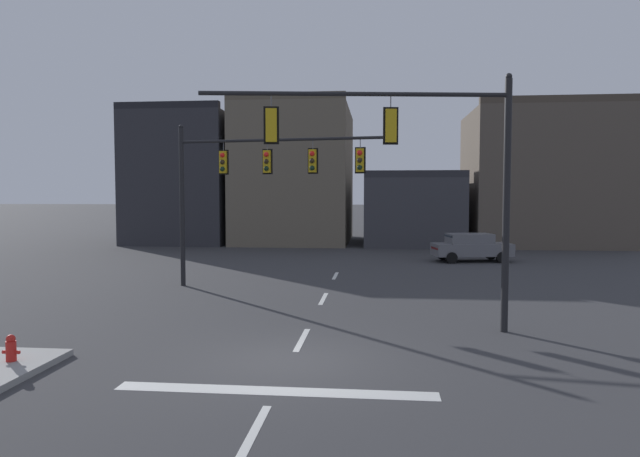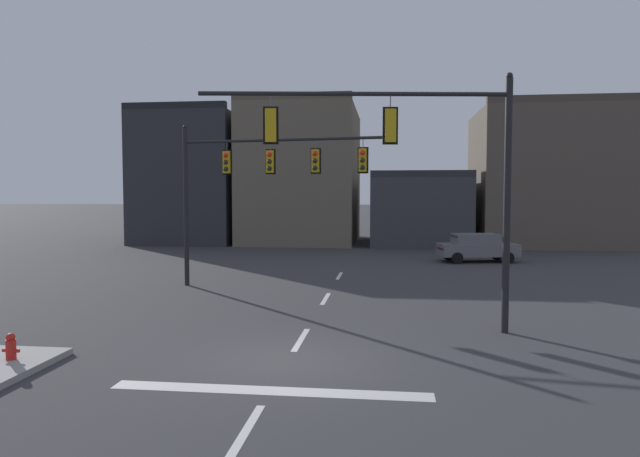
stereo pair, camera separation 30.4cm
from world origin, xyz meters
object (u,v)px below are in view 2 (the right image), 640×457
at_px(signal_mast_near_side, 419,156).
at_px(car_lot_nearside, 477,247).
at_px(fire_hydrant, 11,352).

relative_size(signal_mast_near_side, car_lot_nearside, 1.83).
distance_m(signal_mast_near_side, car_lot_nearside, 18.38).
distance_m(signal_mast_near_side, fire_hydrant, 11.14).
relative_size(signal_mast_near_side, fire_hydrant, 11.33).
bearing_deg(fire_hydrant, car_lot_nearside, 58.08).
bearing_deg(fire_hydrant, signal_mast_near_side, 24.53).
bearing_deg(signal_mast_near_side, car_lot_nearside, 76.33).
relative_size(car_lot_nearside, fire_hydrant, 6.21).
distance_m(car_lot_nearside, fire_hydrant, 25.50).
height_order(signal_mast_near_side, fire_hydrant, signal_mast_near_side).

